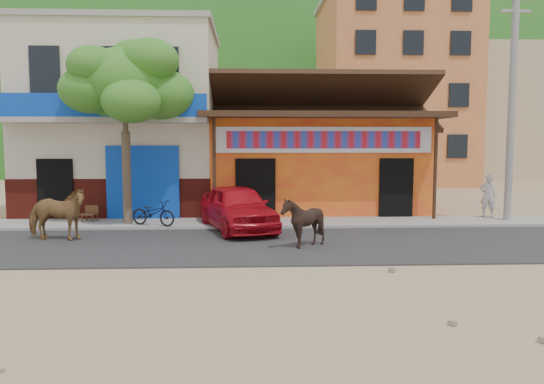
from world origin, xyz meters
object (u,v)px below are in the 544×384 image
Objects in this scene: red_car at (237,207)px; pedestrian at (488,195)px; cafe_chair_left at (89,207)px; tree at (126,131)px; cow_dark at (303,222)px; utility_pole at (512,102)px; scooter at (153,213)px; cow_tan at (56,214)px.

red_car is 9.03m from pedestrian.
tree is at bearing -14.27° from cafe_chair_left.
red_car reaches higher than cow_dark.
utility_pole reaches higher than cow_dark.
pedestrian is 13.84m from cafe_chair_left.
utility_pole is 5.22× the size of pedestrian.
red_car is (3.60, -1.00, -2.37)m from tree.
tree is 3.91× the size of pedestrian.
cow_dark is (5.36, -3.77, -2.42)m from tree.
tree is at bearing 20.44° from pedestrian.
cafe_chair_left is at bearing 157.75° from tree.
scooter is at bearing 151.67° from red_car.
cow_dark is 5.52m from scooter.
cow_tan is (-14.20, -2.71, -3.34)m from utility_pole.
tree is 12.84m from utility_pole.
cow_dark is at bearing -35.12° from tree.
utility_pole is at bearing -62.42° from scooter.
utility_pole is 9.10m from cow_dark.
utility_pole is 14.83m from cow_tan.
utility_pole is at bearing 120.94° from cow_dark.
scooter is (-2.68, 0.50, -0.22)m from red_car.
cow_dark is 8.48m from pedestrian.
utility_pole reaches higher than cow_tan.
pedestrian reaches higher than cafe_chair_left.
cow_tan is 1.81× the size of cafe_chair_left.
cow_tan is 3.09m from cafe_chair_left.
cow_tan is (-1.40, -2.51, -2.34)m from tree.
cow_tan is 1.13× the size of scooter.
pedestrian is (-0.37, 0.70, -3.23)m from utility_pole.
cow_dark is 0.87× the size of pedestrian.
cow_dark is (6.76, -1.26, -0.08)m from cow_tan.
utility_pole is 1.92× the size of red_car.
cow_tan is at bearing -97.70° from cow_dark.
cow_dark reaches higher than cafe_chair_left.
cow_tan is at bearing 30.16° from pedestrian.
tree reaches higher than cow_tan.
tree is 2.93m from cafe_chair_left.
utility_pole is at bearing -74.57° from cow_tan.
red_car is 4.30× the size of cafe_chair_left.
cafe_chair_left is at bearing -119.87° from cow_dark.
utility_pole is at bearing 134.07° from pedestrian.
utility_pole is at bearing 0.90° from tree.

